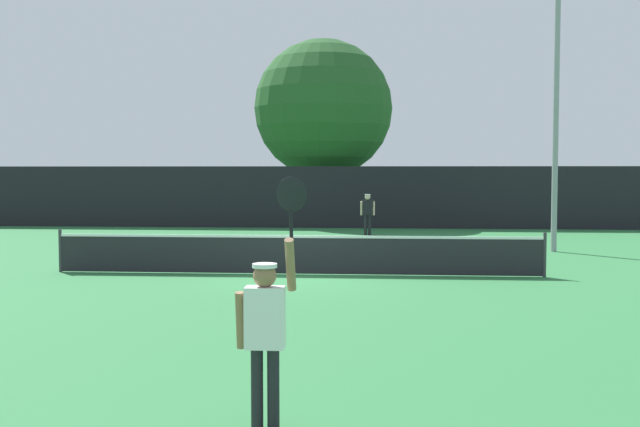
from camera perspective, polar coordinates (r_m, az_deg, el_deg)
ground_plane at (r=18.51m, az=-1.79°, el=-4.63°), size 120.00×120.00×0.00m
tennis_net at (r=18.44m, az=-1.79°, el=-3.05°), size 11.99×0.08×1.07m
perimeter_fence at (r=33.42m, az=1.03°, el=1.24°), size 39.04×0.12×2.74m
player_serving at (r=7.40m, az=-4.09°, el=-8.04°), size 0.67×0.39×2.48m
player_receiving at (r=29.77m, az=3.62°, el=0.25°), size 0.57×0.24×1.61m
tennis_ball at (r=19.18m, az=-8.62°, el=-4.28°), size 0.07×0.07×0.07m
light_pole at (r=24.81m, az=17.43°, el=8.64°), size 1.18×0.28×8.72m
large_tree at (r=36.61m, az=0.24°, el=7.92°), size 6.64×6.64×8.85m
parked_car_near at (r=41.88m, az=-9.03°, el=0.79°), size 2.07×4.27×1.69m
parked_car_mid at (r=40.92m, az=-3.26°, el=0.77°), size 1.93×4.21×1.69m
parked_car_far at (r=38.36m, az=5.10°, el=0.60°), size 2.17×4.31×1.69m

